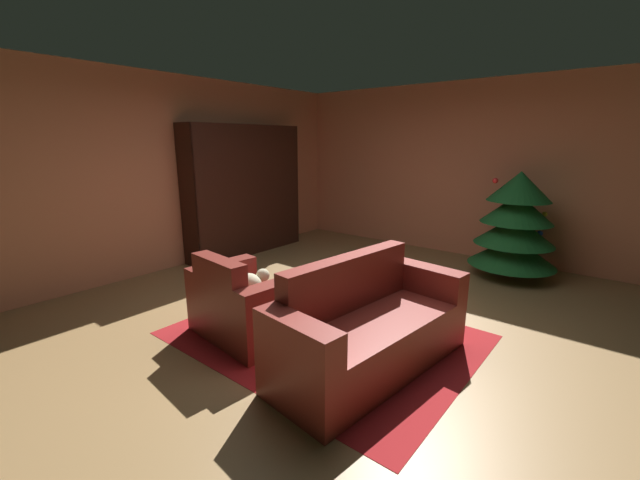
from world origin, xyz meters
TOP-DOWN VIEW (x-y plane):
  - ground_plane at (0.00, 0.00)m, footprint 7.80×7.80m
  - wall_back at (0.00, 3.28)m, footprint 6.07×0.06m
  - wall_left at (-3.01, 0.00)m, footprint 0.06×6.62m
  - area_rug at (0.07, -0.37)m, footprint 2.67×2.07m
  - bookshelf_unit at (-2.73, 1.26)m, footprint 0.39×2.12m
  - armchair_red at (-0.52, -0.83)m, footprint 1.08×0.82m
  - couch_red at (0.67, -0.56)m, footprint 0.91×1.87m
  - coffee_table at (0.03, -0.25)m, footprint 0.67×0.67m
  - book_stack_on_table at (-0.02, -0.21)m, footprint 0.22×0.18m
  - bottle_on_table at (0.14, -0.11)m, footprint 0.07×0.07m
  - decorated_tree at (0.99, 2.56)m, footprint 1.11×1.11m

SIDE VIEW (x-z plane):
  - ground_plane at x=0.00m, z-range 0.00..0.00m
  - area_rug at x=0.07m, z-range 0.00..0.01m
  - armchair_red at x=-0.52m, z-range -0.11..0.70m
  - couch_red at x=0.67m, z-range -0.13..0.76m
  - coffee_table at x=0.03m, z-range 0.19..0.66m
  - book_stack_on_table at x=-0.02m, z-range 0.47..0.60m
  - bottle_on_table at x=0.14m, z-range 0.44..0.74m
  - decorated_tree at x=0.99m, z-range 0.01..1.43m
  - bookshelf_unit at x=-2.73m, z-range -0.03..2.02m
  - wall_back at x=0.00m, z-range 0.00..2.70m
  - wall_left at x=-3.01m, z-range 0.00..2.70m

